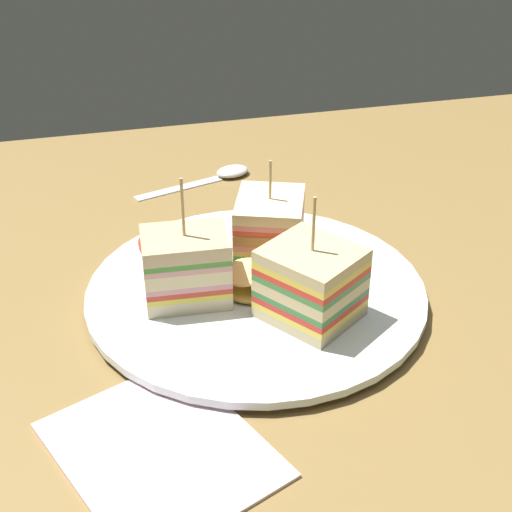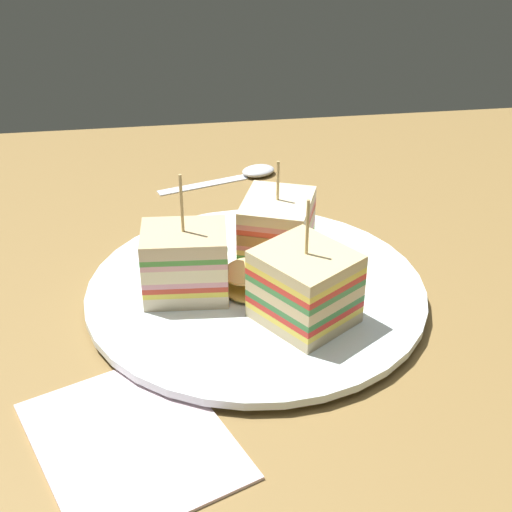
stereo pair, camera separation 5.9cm
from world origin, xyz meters
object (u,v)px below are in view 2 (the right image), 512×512
Objects in this scene: sandwich_wedge_2 at (305,287)px; spoon at (246,174)px; sandwich_wedge_1 at (186,264)px; plate at (256,292)px; chip_pile at (259,283)px; napkin at (132,439)px; sandwich_wedge_0 at (277,228)px.

sandwich_wedge_2 is 0.76× the size of spoon.
plate is at bearing 6.00° from sandwich_wedge_1.
chip_pile is (-2.84, 3.85, -1.94)cm from sandwich_wedge_2.
sandwich_wedge_2 is 0.73× the size of napkin.
plate is 2.72× the size of sandwich_wedge_2.
sandwich_wedge_1 is 0.75× the size of napkin.
sandwich_wedge_2 is at bearing 37.53° from napkin.
spoon is (2.01, 24.59, -1.75)cm from chip_pile.
sandwich_wedge_2 reaches higher than spoon.
chip_pile reaches higher than napkin.
sandwich_wedge_2 is at bearing -53.57° from chip_pile.
napkin is (-10.09, -14.80, -0.48)cm from plate.
spoon is 40.40cm from napkin.
sandwich_wedge_0 is (2.53, 5.01, 3.13)cm from plate.
chip_pile is at bearing -1.11° from sandwich_wedge_0.
plate is at bearing 100.01° from chip_pile.
sandwich_wedge_2 is (8.61, -4.56, 0.05)cm from sandwich_wedge_1.
plate is 23.79cm from spoon.
sandwich_wedge_2 is 5.17cm from chip_pile.
sandwich_wedge_0 is at bearing 68.10° from chip_pile.
plate is 3.14× the size of sandwich_wedge_0.
spoon is at bearing -158.10° from sandwich_wedge_0.
sandwich_wedge_0 is at bearing -31.99° from sandwich_wedge_2.
spoon is (-0.36, 18.68, -3.44)cm from sandwich_wedge_0.
sandwich_wedge_0 is at bearing 36.67° from sandwich_wedge_1.
chip_pile is (0.16, -0.89, 1.43)cm from plate.
spoon is at bearing 76.08° from sandwich_wedge_1.
sandwich_wedge_0 is 0.66× the size of spoon.
sandwich_wedge_1 is at bearing -36.66° from sandwich_wedge_0.
chip_pile is 17.38cm from napkin.
plate is 6.52cm from sandwich_wedge_1.
sandwich_wedge_0 is 0.63× the size of napkin.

